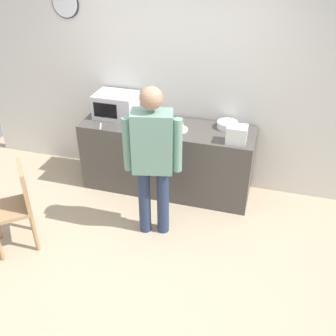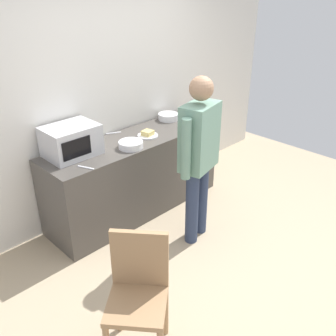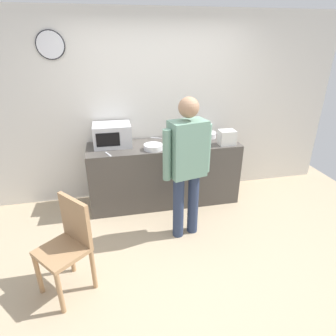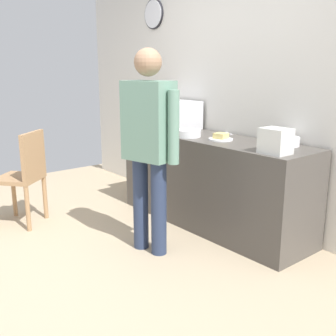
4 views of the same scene
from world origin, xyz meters
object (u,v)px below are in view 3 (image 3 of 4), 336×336
(salad_bowl, at_px, (208,135))
(cereal_bowl, at_px, (153,147))
(microwave, at_px, (112,135))
(sandwich_plate, at_px, (176,143))
(toaster, at_px, (227,137))
(fork_utensil, at_px, (156,138))
(wooden_chair, at_px, (69,242))
(spoon_utensil, at_px, (108,154))
(person_standing, at_px, (187,161))

(salad_bowl, distance_m, cereal_bowl, 0.93)
(microwave, height_order, salad_bowl, microwave)
(sandwich_plate, bearing_deg, microwave, 169.38)
(toaster, relative_size, fork_utensil, 1.29)
(microwave, xyz_separation_m, toaster, (1.54, -0.28, -0.05))
(sandwich_plate, distance_m, wooden_chair, 1.95)
(salad_bowl, relative_size, wooden_chair, 0.26)
(microwave, height_order, sandwich_plate, microwave)
(spoon_utensil, bearing_deg, person_standing, -35.65)
(wooden_chair, bearing_deg, cereal_bowl, 51.39)
(sandwich_plate, height_order, salad_bowl, salad_bowl)
(microwave, height_order, wooden_chair, microwave)
(cereal_bowl, relative_size, person_standing, 0.15)
(salad_bowl, height_order, cereal_bowl, salad_bowl)
(microwave, bearing_deg, salad_bowl, 2.60)
(toaster, bearing_deg, microwave, 169.60)
(sandwich_plate, xyz_separation_m, salad_bowl, (0.54, 0.22, 0.02))
(spoon_utensil, relative_size, person_standing, 0.10)
(spoon_utensil, distance_m, wooden_chair, 1.32)
(toaster, bearing_deg, spoon_utensil, -178.36)
(salad_bowl, relative_size, cereal_bowl, 0.99)
(microwave, xyz_separation_m, wooden_chair, (-0.49, -1.53, -0.51))
(sandwich_plate, height_order, wooden_chair, sandwich_plate)
(microwave, distance_m, salad_bowl, 1.39)
(sandwich_plate, xyz_separation_m, fork_utensil, (-0.21, 0.34, -0.02))
(spoon_utensil, bearing_deg, salad_bowl, 15.02)
(sandwich_plate, xyz_separation_m, spoon_utensil, (-0.92, -0.17, -0.02))
(cereal_bowl, bearing_deg, salad_bowl, 20.84)
(microwave, height_order, spoon_utensil, microwave)
(sandwich_plate, relative_size, toaster, 1.02)
(cereal_bowl, distance_m, person_standing, 0.73)
(wooden_chair, bearing_deg, salad_bowl, 40.26)
(salad_bowl, xyz_separation_m, person_standing, (-0.60, -1.01, 0.06))
(cereal_bowl, xyz_separation_m, fork_utensil, (0.12, 0.45, -0.03))
(microwave, relative_size, salad_bowl, 2.03)
(salad_bowl, distance_m, toaster, 0.38)
(cereal_bowl, xyz_separation_m, wooden_chair, (-1.00, -1.26, -0.40))
(toaster, height_order, person_standing, person_standing)
(person_standing, bearing_deg, sandwich_plate, 85.83)
(sandwich_plate, distance_m, spoon_utensil, 0.93)
(salad_bowl, height_order, toaster, toaster)
(toaster, distance_m, spoon_utensil, 1.61)
(cereal_bowl, distance_m, wooden_chair, 1.66)
(fork_utensil, height_order, spoon_utensil, same)
(sandwich_plate, bearing_deg, cereal_bowl, -161.61)
(fork_utensil, height_order, wooden_chair, wooden_chair)
(toaster, xyz_separation_m, wooden_chair, (-2.03, -1.24, -0.46))
(sandwich_plate, relative_size, spoon_utensil, 1.33)
(salad_bowl, distance_m, wooden_chair, 2.49)
(person_standing, bearing_deg, spoon_utensil, 144.35)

